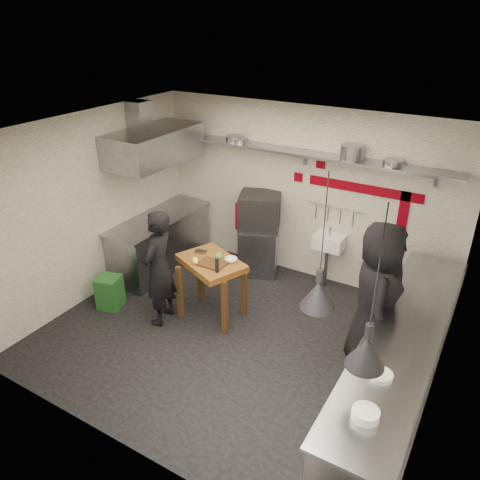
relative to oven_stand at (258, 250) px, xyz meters
The scene contains 47 objects.
floor 1.89m from the oven_stand, 70.89° to the right, with size 5.00×5.00×0.00m, color black.
ceiling 3.03m from the oven_stand, 70.89° to the right, with size 5.00×5.00×0.00m, color silver.
wall_back 1.22m from the oven_stand, 30.60° to the left, with size 5.00×0.04×2.80m, color silver.
wall_front 4.02m from the oven_stand, 81.07° to the right, with size 5.00×0.04×2.80m, color silver.
wall_left 2.76m from the oven_stand, 137.41° to the right, with size 0.04×4.20×2.80m, color silver.
wall_right 3.70m from the oven_stand, 29.31° to the right, with size 0.04×4.20×2.80m, color silver.
red_band_horiz 2.04m from the oven_stand, 12.24° to the left, with size 1.70×0.02×0.14m, color #6C010D.
red_band_vert 2.32m from the oven_stand, ahead, with size 0.14×0.02×1.10m, color #6C010D.
red_tile_a 1.80m from the oven_stand, 21.55° to the left, with size 0.14×0.02×0.14m, color #6C010D.
red_tile_b 1.42m from the oven_stand, 33.79° to the left, with size 0.14×0.02×0.14m, color #6C010D.
back_shelf 1.83m from the oven_stand, 16.35° to the left, with size 4.60×0.34×0.04m, color slate.
shelf_bracket_left 2.10m from the oven_stand, 165.83° to the left, with size 0.04×0.06×0.24m, color slate.
shelf_bracket_mid 1.76m from the oven_stand, 28.45° to the left, with size 0.04×0.06×0.24m, color slate.
shelf_bracket_right 3.00m from the oven_stand, ahead, with size 0.04×0.06×0.24m, color slate.
pan_far_left 1.88m from the oven_stand, 162.79° to the left, with size 0.27×0.27×0.09m, color slate.
pan_mid_left 1.85m from the oven_stand, 159.67° to the left, with size 0.24×0.24×0.07m, color slate.
stock_pot 2.30m from the oven_stand, ahead, with size 0.32×0.32×0.20m, color slate.
pan_right 2.64m from the oven_stand, ahead, with size 0.26×0.26×0.08m, color slate.
oven_stand is the anchor object (origin of this frame).
combi_oven 0.69m from the oven_stand, 110.56° to the left, with size 0.65×0.60×0.58m, color black.
oven_door 0.72m from the oven_stand, 91.24° to the right, with size 0.55×0.03×0.46m, color #6C010D.
oven_glass 0.73m from the oven_stand, 100.09° to the right, with size 0.36×0.02×0.34m, color black.
hand_sink 1.23m from the oven_stand, ahead, with size 0.46×0.34×0.22m, color white.
sink_tap 1.29m from the oven_stand, ahead, with size 0.03×0.03×0.14m, color slate.
sink_drain 1.16m from the oven_stand, ahead, with size 0.06×0.06×0.66m, color slate.
utensil_rail 1.51m from the oven_stand, 15.37° to the left, with size 0.02×0.02×0.90m, color slate.
counter_right 3.26m from the oven_stand, 32.33° to the right, with size 0.70×3.80×0.90m, color slate.
counter_right_top 3.30m from the oven_stand, 32.33° to the right, with size 0.76×3.90×0.03m, color slate.
plate_stack 4.19m from the oven_stand, 48.97° to the right, with size 0.23×0.23×0.09m, color white.
small_bowl_right 3.78m from the oven_stand, 43.63° to the right, with size 0.22×0.22×0.05m, color white.
counter_left 1.69m from the oven_stand, 155.86° to the right, with size 0.70×1.90×0.90m, color slate.
counter_left_top 1.77m from the oven_stand, 155.86° to the right, with size 0.76×2.00×0.03m, color slate.
extractor_hood 2.40m from the oven_stand, 155.15° to the right, with size 0.78×1.60×0.50m, color slate.
hood_duct 2.85m from the oven_stand, 158.36° to the right, with size 0.28×0.28×0.50m, color slate.
green_bin 2.50m from the oven_stand, 124.34° to the right, with size 0.33×0.33×0.50m, color #205A21.
prep_table 1.47m from the oven_stand, 88.40° to the right, with size 0.92×0.64×0.92m, color brown, non-canonical shape.
cutting_board 1.66m from the oven_stand, 85.73° to the right, with size 0.37×0.26×0.03m, color #492C16.
pepper_mill 1.83m from the oven_stand, 80.27° to the right, with size 0.05×0.05×0.20m, color black.
lemon_a 1.74m from the oven_stand, 93.84° to the right, with size 0.08×0.08×0.08m, color #F7FF2F.
lemon_b 1.76m from the oven_stand, 92.65° to the right, with size 0.07×0.07×0.07m, color #F7FF2F.
veg_ball 1.51m from the oven_stand, 85.13° to the right, with size 0.10×0.10×0.10m, color #639A39.
steel_tray 1.48m from the oven_stand, 98.71° to the right, with size 0.16×0.11×0.03m, color slate.
bowl 1.50m from the oven_stand, 77.60° to the right, with size 0.18×0.18×0.06m, color white.
heat_lamp_near 3.57m from the oven_stand, 51.10° to the right, with size 0.35×0.35×1.41m, color black, non-canonical shape.
heat_lamp_far 4.23m from the oven_stand, 48.14° to the right, with size 0.35×0.35×1.52m, color black, non-canonical shape.
chef_left 2.04m from the oven_stand, 105.11° to the right, with size 0.62×0.41×1.70m, color black.
chef_right 2.69m from the oven_stand, 29.36° to the right, with size 0.94×0.61×1.92m, color black.
Camera 1 is at (2.67, -4.41, 4.05)m, focal length 35.00 mm.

